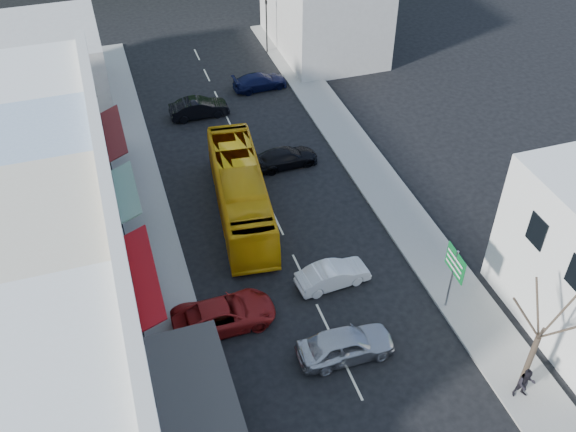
% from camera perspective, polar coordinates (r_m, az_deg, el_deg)
% --- Properties ---
extents(ground, '(120.00, 120.00, 0.00)m').
position_cam_1_polar(ground, '(33.59, 3.20, -9.17)').
color(ground, black).
rests_on(ground, ground).
extents(sidewalk_left, '(3.00, 52.00, 0.15)m').
position_cam_1_polar(sidewalk_left, '(39.47, -12.24, -0.97)').
color(sidewalk_left, gray).
rests_on(sidewalk_left, ground).
extents(sidewalk_right, '(3.00, 52.00, 0.15)m').
position_cam_1_polar(sidewalk_right, '(42.59, 7.97, 3.11)').
color(sidewalk_right, gray).
rests_on(sidewalk_right, ground).
extents(shopfront_row, '(8.25, 30.00, 8.00)m').
position_cam_1_polar(shopfront_row, '(33.34, -20.34, -2.95)').
color(shopfront_row, silver).
rests_on(shopfront_row, ground).
extents(distant_block_left, '(8.00, 10.00, 6.00)m').
position_cam_1_polar(distant_block_left, '(52.42, -20.45, 12.20)').
color(distant_block_left, '#B7B2A8').
rests_on(distant_block_left, ground).
extents(distant_block_right, '(8.00, 12.00, 7.00)m').
position_cam_1_polar(distant_block_right, '(58.20, 3.16, 17.87)').
color(distant_block_right, '#B7B2A8').
rests_on(distant_block_right, ground).
extents(bus, '(3.78, 11.81, 3.10)m').
position_cam_1_polar(bus, '(38.89, -4.24, 2.08)').
color(bus, '#E3A30C').
rests_on(bus, ground).
extents(car_silver, '(4.43, 1.88, 1.40)m').
position_cam_1_polar(car_silver, '(31.68, 5.14, -11.42)').
color(car_silver, '#B2B2B7').
rests_on(car_silver, ground).
extents(car_white, '(4.54, 2.18, 1.40)m').
position_cam_1_polar(car_white, '(34.85, 4.01, -5.21)').
color(car_white, silver).
rests_on(car_white, ground).
extents(car_red, '(4.64, 1.99, 1.40)m').
position_cam_1_polar(car_red, '(32.99, -5.70, -8.71)').
color(car_red, maroon).
rests_on(car_red, ground).
extents(car_black_near, '(4.58, 2.06, 1.40)m').
position_cam_1_polar(car_black_near, '(43.35, -0.19, 5.31)').
color(car_black_near, black).
rests_on(car_black_near, ground).
extents(car_black_far, '(4.41, 1.82, 1.40)m').
position_cam_1_polar(car_black_far, '(49.16, -7.92, 9.48)').
color(car_black_far, black).
rests_on(car_black_far, ground).
extents(car_navy_far, '(4.60, 2.10, 1.40)m').
position_cam_1_polar(car_navy_far, '(52.50, -2.50, 11.93)').
color(car_navy_far, black).
rests_on(car_navy_far, ground).
extents(pedestrian_left, '(0.59, 0.70, 1.70)m').
position_cam_1_polar(pedestrian_left, '(34.31, -12.58, -6.54)').
color(pedestrian_left, black).
rests_on(pedestrian_left, sidewalk_left).
extents(pedestrian_right, '(0.79, 0.61, 1.70)m').
position_cam_1_polar(pedestrian_right, '(31.74, 20.36, -13.83)').
color(pedestrian_right, black).
rests_on(pedestrian_right, sidewalk_right).
extents(direction_sign, '(0.35, 1.82, 4.00)m').
position_cam_1_polar(direction_sign, '(33.69, 14.32, -5.55)').
color(direction_sign, '#0B5F25').
rests_on(direction_sign, ground).
extents(street_tree, '(2.86, 2.86, 7.12)m').
position_cam_1_polar(street_tree, '(30.21, 21.38, -10.00)').
color(street_tree, '#3A2E23').
rests_on(street_tree, ground).
extents(traffic_signal, '(0.68, 1.08, 4.94)m').
position_cam_1_polar(traffic_signal, '(57.48, -1.92, 16.50)').
color(traffic_signal, black).
rests_on(traffic_signal, ground).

